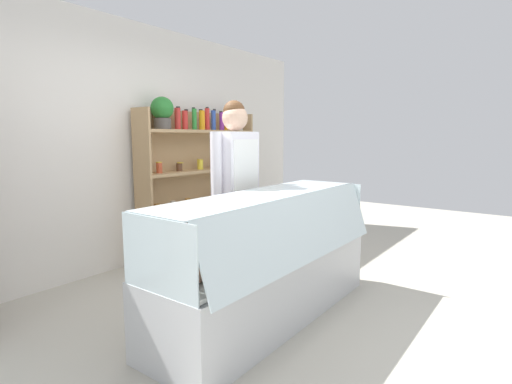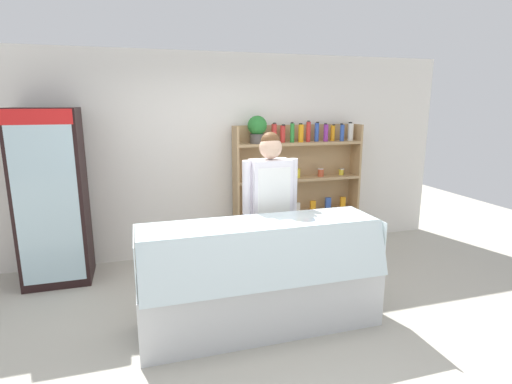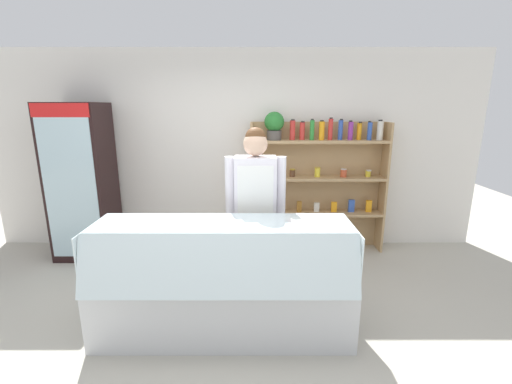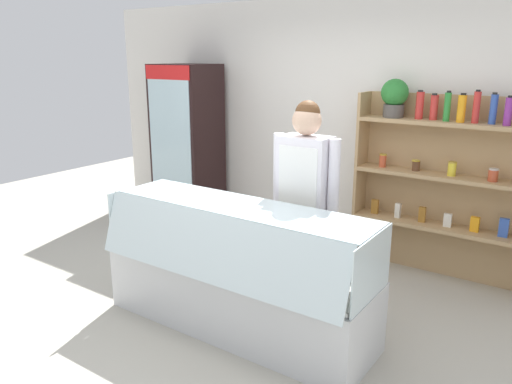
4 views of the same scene
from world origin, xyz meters
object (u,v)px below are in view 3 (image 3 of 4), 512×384
at_px(deli_display_case, 223,299).
at_px(shop_clerk, 255,201).
at_px(drinks_fridge, 82,182).
at_px(shelving_unit, 313,174).

bearing_deg(deli_display_case, shop_clerk, 63.09).
xyz_separation_m(drinks_fridge, deli_display_case, (1.97, -1.64, -0.69)).
bearing_deg(shop_clerk, shelving_unit, 59.20).
distance_m(shelving_unit, deli_display_case, 2.27).
bearing_deg(drinks_fridge, deli_display_case, -39.72).
xyz_separation_m(shelving_unit, shop_clerk, (-0.78, -1.31, -0.01)).
bearing_deg(shelving_unit, deli_display_case, -119.68).
bearing_deg(drinks_fridge, shelving_unit, 4.30).
bearing_deg(deli_display_case, shelving_unit, 60.32).
relative_size(drinks_fridge, shop_clerk, 1.13).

